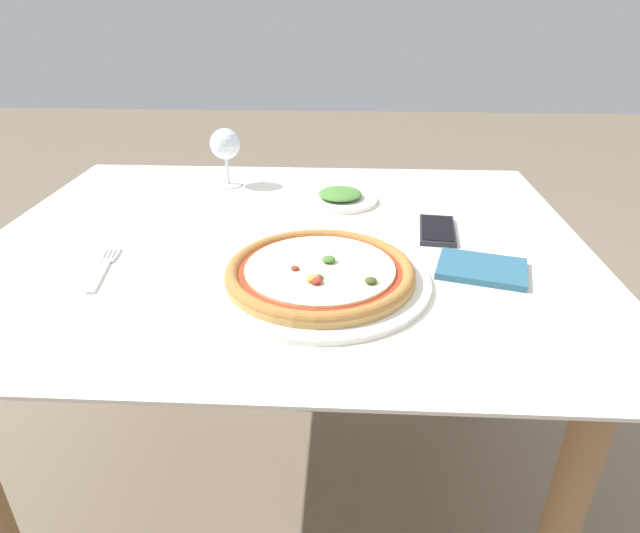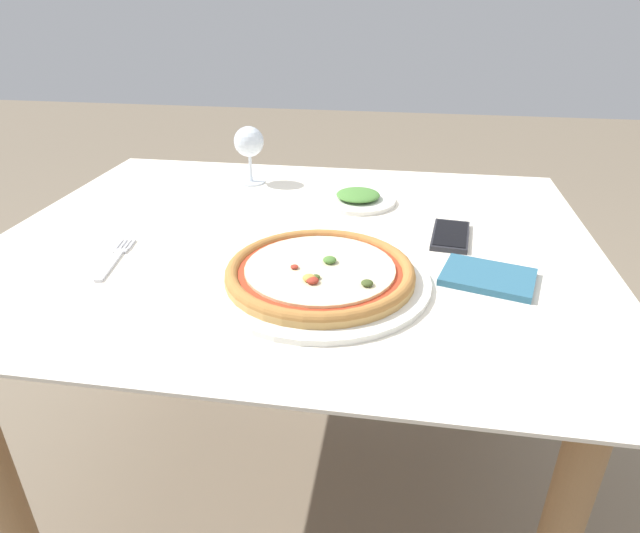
# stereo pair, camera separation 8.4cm
# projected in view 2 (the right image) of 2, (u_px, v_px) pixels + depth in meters

# --- Properties ---
(ground_plane) EXTENTS (10.00, 10.00, 0.00)m
(ground_plane) POSITION_uv_depth(u_px,v_px,m) (300.00, 490.00, 1.40)
(ground_plane) COLOR #7A6B56
(dining_table) EXTENTS (1.18, 0.96, 0.73)m
(dining_table) POSITION_uv_depth(u_px,v_px,m) (295.00, 278.00, 1.11)
(dining_table) COLOR #997047
(dining_table) RESTS_ON ground_plane
(pizza_plate) EXTENTS (0.37, 0.37, 0.04)m
(pizza_plate) POSITION_uv_depth(u_px,v_px,m) (320.00, 274.00, 0.89)
(pizza_plate) COLOR white
(pizza_plate) RESTS_ON dining_table
(fork) EXTENTS (0.05, 0.17, 0.00)m
(fork) POSITION_uv_depth(u_px,v_px,m) (116.00, 258.00, 0.98)
(fork) COLOR silver
(fork) RESTS_ON dining_table
(wine_glass_far_left) EXTENTS (0.07, 0.07, 0.14)m
(wine_glass_far_left) POSITION_uv_depth(u_px,v_px,m) (249.00, 144.00, 1.33)
(wine_glass_far_left) COLOR silver
(wine_glass_far_left) RESTS_ON dining_table
(cell_phone) EXTENTS (0.09, 0.15, 0.01)m
(cell_phone) POSITION_uv_depth(u_px,v_px,m) (450.00, 235.00, 1.06)
(cell_phone) COLOR #232328
(cell_phone) RESTS_ON dining_table
(side_plate) EXTENTS (0.17, 0.17, 0.03)m
(side_plate) POSITION_uv_depth(u_px,v_px,m) (358.00, 198.00, 1.24)
(side_plate) COLOR white
(side_plate) RESTS_ON dining_table
(napkin_folded) EXTENTS (0.17, 0.15, 0.01)m
(napkin_folded) POSITION_uv_depth(u_px,v_px,m) (488.00, 277.00, 0.91)
(napkin_folded) COLOR #2D607A
(napkin_folded) RESTS_ON dining_table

